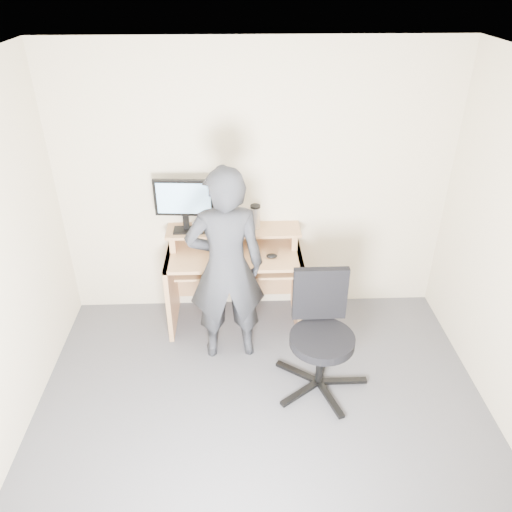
{
  "coord_description": "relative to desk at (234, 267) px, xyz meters",
  "views": [
    {
      "loc": [
        -0.16,
        -2.37,
        2.99
      ],
      "look_at": [
        -0.02,
        1.05,
        0.95
      ],
      "focal_mm": 35.0,
      "sensor_mm": 36.0,
      "label": 1
    }
  ],
  "objects": [
    {
      "name": "mouse",
      "position": [
        0.33,
        -0.18,
        0.22
      ],
      "size": [
        0.1,
        0.07,
        0.04
      ],
      "primitive_type": "ellipsoid",
      "rotation": [
        0.0,
        0.0,
        0.08
      ],
      "color": "black",
      "rests_on": "desk"
    },
    {
      "name": "office_chair",
      "position": [
        0.67,
        -0.89,
        -0.02
      ],
      "size": [
        0.73,
        0.76,
        0.96
      ],
      "rotation": [
        0.0,
        0.0,
        0.0
      ],
      "color": "black",
      "rests_on": "ground"
    },
    {
      "name": "back_wall",
      "position": [
        0.2,
        0.22,
        0.7
      ],
      "size": [
        3.5,
        0.02,
        2.5
      ],
      "primitive_type": "cube",
      "color": "beige",
      "rests_on": "ground"
    },
    {
      "name": "ceiling",
      "position": [
        0.2,
        -1.53,
        1.95
      ],
      "size": [
        3.5,
        3.5,
        0.02
      ],
      "primitive_type": "cube",
      "color": "white",
      "rests_on": "back_wall"
    },
    {
      "name": "travel_mug",
      "position": [
        0.2,
        0.09,
        0.46
      ],
      "size": [
        0.1,
        0.1,
        0.2
      ],
      "primitive_type": "cylinder",
      "rotation": [
        0.0,
        0.0,
        0.07
      ],
      "color": "silver",
      "rests_on": "desk"
    },
    {
      "name": "charger",
      "position": [
        -0.29,
        -0.01,
        0.38
      ],
      "size": [
        0.05,
        0.05,
        0.03
      ],
      "primitive_type": "cube",
      "rotation": [
        0.0,
        0.0,
        0.3
      ],
      "color": "black",
      "rests_on": "desk"
    },
    {
      "name": "headphones",
      "position": [
        -0.29,
        0.16,
        0.37
      ],
      "size": [
        0.17,
        0.17,
        0.06
      ],
      "primitive_type": "torus",
      "rotation": [
        0.26,
        0.0,
        0.1
      ],
      "color": "silver",
      "rests_on": "desk"
    },
    {
      "name": "ground",
      "position": [
        0.2,
        -1.53,
        -0.55
      ],
      "size": [
        3.5,
        3.5,
        0.0
      ],
      "primitive_type": "plane",
      "color": "#48484C",
      "rests_on": "ground"
    },
    {
      "name": "monitor",
      "position": [
        -0.42,
        0.05,
        0.66
      ],
      "size": [
        0.52,
        0.14,
        0.49
      ],
      "rotation": [
        0.0,
        0.0,
        -0.07
      ],
      "color": "black",
      "rests_on": "desk"
    },
    {
      "name": "person",
      "position": [
        -0.06,
        -0.51,
        0.32
      ],
      "size": [
        0.67,
        0.47,
        1.73
      ],
      "primitive_type": "imported",
      "rotation": [
        0.0,
        0.0,
        3.23
      ],
      "color": "black",
      "rests_on": "ground"
    },
    {
      "name": "external_drive",
      "position": [
        -0.17,
        0.06,
        0.46
      ],
      "size": [
        0.1,
        0.14,
        0.2
      ],
      "primitive_type": "cube",
      "rotation": [
        0.0,
        0.0,
        -0.27
      ],
      "color": "black",
      "rests_on": "desk"
    },
    {
      "name": "smartphone",
      "position": [
        0.16,
        0.02,
        0.37
      ],
      "size": [
        0.08,
        0.13,
        0.01
      ],
      "primitive_type": "cube",
      "rotation": [
        0.0,
        0.0,
        -0.06
      ],
      "color": "black",
      "rests_on": "desk"
    },
    {
      "name": "keyboard",
      "position": [
        -0.07,
        -0.17,
        0.12
      ],
      "size": [
        0.48,
        0.26,
        0.03
      ],
      "primitive_type": "cube",
      "rotation": [
        0.0,
        0.0,
        0.18
      ],
      "color": "black",
      "rests_on": "desk"
    },
    {
      "name": "desk",
      "position": [
        0.0,
        0.0,
        0.0
      ],
      "size": [
        1.2,
        0.6,
        0.91
      ],
      "color": "tan",
      "rests_on": "ground"
    }
  ]
}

